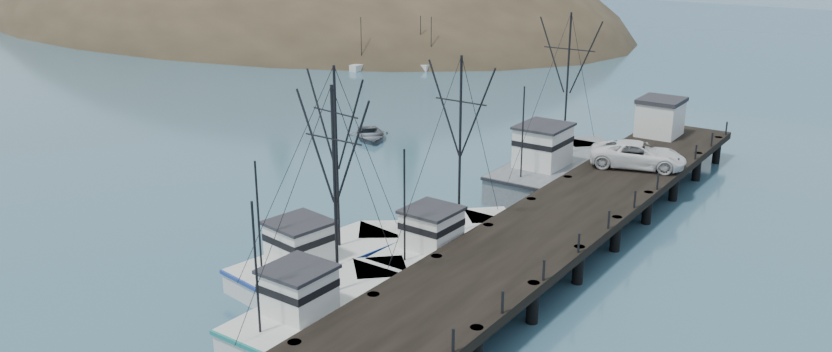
{
  "coord_description": "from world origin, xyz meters",
  "views": [
    {
      "loc": [
        31.01,
        -24.12,
        17.75
      ],
      "look_at": [
        4.38,
        14.42,
        2.5
      ],
      "focal_mm": 35.0,
      "sensor_mm": 36.0,
      "label": 1
    }
  ],
  "objects_px": {
    "trawler_near": "(323,306)",
    "pier_shed": "(660,117)",
    "trawler_far": "(448,244)",
    "pier": "(573,213)",
    "work_vessel": "(554,167)",
    "motorboat": "(370,139)",
    "pickup_truck": "(638,155)",
    "trawler_mid": "(325,258)"
  },
  "relations": [
    {
      "from": "pier",
      "to": "pickup_truck",
      "type": "distance_m",
      "value": 9.46
    },
    {
      "from": "trawler_far",
      "to": "work_vessel",
      "type": "xyz_separation_m",
      "value": [
        -0.77,
        14.69,
        0.41
      ]
    },
    {
      "from": "pier_shed",
      "to": "motorboat",
      "type": "bearing_deg",
      "value": -161.24
    },
    {
      "from": "pickup_truck",
      "to": "trawler_near",
      "type": "bearing_deg",
      "value": 150.51
    },
    {
      "from": "trawler_near",
      "to": "pier_shed",
      "type": "distance_m",
      "value": 33.72
    },
    {
      "from": "work_vessel",
      "to": "pickup_truck",
      "type": "bearing_deg",
      "value": 8.16
    },
    {
      "from": "trawler_far",
      "to": "work_vessel",
      "type": "bearing_deg",
      "value": 93.0
    },
    {
      "from": "trawler_far",
      "to": "pickup_truck",
      "type": "relative_size",
      "value": 1.85
    },
    {
      "from": "pier_shed",
      "to": "pickup_truck",
      "type": "distance_m",
      "value": 8.76
    },
    {
      "from": "pickup_truck",
      "to": "trawler_mid",
      "type": "bearing_deg",
      "value": 139.58
    },
    {
      "from": "pier_shed",
      "to": "motorboat",
      "type": "relative_size",
      "value": 0.64
    },
    {
      "from": "trawler_near",
      "to": "trawler_mid",
      "type": "xyz_separation_m",
      "value": [
        -3.46,
        4.11,
        -0.0
      ]
    },
    {
      "from": "work_vessel",
      "to": "trawler_far",
      "type": "bearing_deg",
      "value": -87.0
    },
    {
      "from": "trawler_near",
      "to": "trawler_far",
      "type": "bearing_deg",
      "value": 85.5
    },
    {
      "from": "pier",
      "to": "pickup_truck",
      "type": "height_order",
      "value": "pickup_truck"
    },
    {
      "from": "trawler_near",
      "to": "motorboat",
      "type": "height_order",
      "value": "trawler_near"
    },
    {
      "from": "trawler_mid",
      "to": "trawler_far",
      "type": "relative_size",
      "value": 1.0
    },
    {
      "from": "trawler_far",
      "to": "pier_shed",
      "type": "height_order",
      "value": "trawler_far"
    },
    {
      "from": "pier_shed",
      "to": "trawler_mid",
      "type": "bearing_deg",
      "value": -104.19
    },
    {
      "from": "trawler_mid",
      "to": "motorboat",
      "type": "bearing_deg",
      "value": 122.69
    },
    {
      "from": "pier",
      "to": "pier_shed",
      "type": "distance_m",
      "value": 18.12
    },
    {
      "from": "pickup_truck",
      "to": "motorboat",
      "type": "relative_size",
      "value": 1.21
    },
    {
      "from": "trawler_far",
      "to": "motorboat",
      "type": "bearing_deg",
      "value": 137.48
    },
    {
      "from": "trawler_far",
      "to": "pier_shed",
      "type": "distance_m",
      "value": 24.43
    },
    {
      "from": "trawler_far",
      "to": "pickup_truck",
      "type": "xyz_separation_m",
      "value": [
        4.7,
        15.47,
        2.02
      ]
    },
    {
      "from": "pier",
      "to": "motorboat",
      "type": "relative_size",
      "value": 8.83
    },
    {
      "from": "pier",
      "to": "motorboat",
      "type": "xyz_separation_m",
      "value": [
        -22.73,
        10.7,
        -1.69
      ]
    },
    {
      "from": "trawler_far",
      "to": "pier_shed",
      "type": "relative_size",
      "value": 3.5
    },
    {
      "from": "trawler_near",
      "to": "motorboat",
      "type": "bearing_deg",
      "value": 123.95
    },
    {
      "from": "trawler_far",
      "to": "pier_shed",
      "type": "bearing_deg",
      "value": 82.41
    },
    {
      "from": "motorboat",
      "to": "pier",
      "type": "bearing_deg",
      "value": -69.08
    },
    {
      "from": "trawler_far",
      "to": "work_vessel",
      "type": "height_order",
      "value": "work_vessel"
    },
    {
      "from": "trawler_mid",
      "to": "work_vessel",
      "type": "xyz_separation_m",
      "value": [
        3.42,
        19.88,
        0.41
      ]
    },
    {
      "from": "trawler_far",
      "to": "pickup_truck",
      "type": "bearing_deg",
      "value": 73.1
    },
    {
      "from": "motorboat",
      "to": "trawler_near",
      "type": "bearing_deg",
      "value": -99.93
    },
    {
      "from": "trawler_near",
      "to": "pier_shed",
      "type": "relative_size",
      "value": 3.49
    },
    {
      "from": "trawler_near",
      "to": "pickup_truck",
      "type": "bearing_deg",
      "value": 77.63
    },
    {
      "from": "motorboat",
      "to": "trawler_far",
      "type": "bearing_deg",
      "value": -86.4
    },
    {
      "from": "pier",
      "to": "pickup_truck",
      "type": "relative_size",
      "value": 7.28
    },
    {
      "from": "pier",
      "to": "work_vessel",
      "type": "distance_m",
      "value": 10.06
    },
    {
      "from": "work_vessel",
      "to": "pickup_truck",
      "type": "relative_size",
      "value": 2.29
    },
    {
      "from": "trawler_near",
      "to": "trawler_far",
      "type": "height_order",
      "value": "trawler_far"
    }
  ]
}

